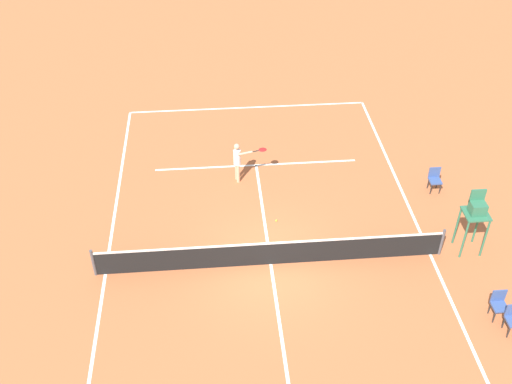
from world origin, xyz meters
name	(u,v)px	position (x,y,z in m)	size (l,w,h in m)	color
ground_plane	(271,264)	(0.00, 0.00, 0.00)	(60.00, 60.00, 0.00)	#B76038
court_lines	(271,264)	(0.00, 0.00, 0.00)	(10.93, 20.73, 0.01)	white
tennis_net	(271,253)	(0.00, 0.00, 0.50)	(11.53, 0.10, 1.07)	#4C4C51
player_serving	(238,159)	(0.76, -4.72, 1.01)	(1.31, 0.47, 1.69)	#D8A884
tennis_ball	(276,221)	(-0.43, -2.14, 0.03)	(0.07, 0.07, 0.07)	#CCE033
umpire_chair	(476,213)	(-6.71, -0.16, 1.61)	(0.80, 0.80, 2.41)	#2D6B4C
courtside_chair_mid	(435,179)	(-6.61, -3.48, 0.53)	(0.44, 0.46, 0.95)	#262626
courtside_chair_far	(499,303)	(-6.54, 2.77, 0.53)	(0.44, 0.46, 0.95)	#262626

